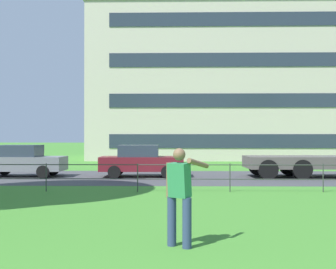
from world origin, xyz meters
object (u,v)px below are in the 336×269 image
Objects in this scene: person_thrower at (180,194)px; apartment_building_background at (233,85)px; car_grey_left at (22,161)px; car_maroon_right at (141,161)px.

person_thrower is 33.25m from apartment_building_background.
person_thrower is 15.52m from car_grey_left.
car_maroon_right is (5.80, 0.01, 0.00)m from car_grey_left.
car_maroon_right is 20.88m from apartment_building_background.
car_maroon_right is 0.16× the size of apartment_building_background.
apartment_building_background is (6.85, 18.84, 5.86)m from car_maroon_right.
person_thrower reaches higher than car_grey_left.
apartment_building_background is at bearing 56.14° from car_grey_left.
car_grey_left is 0.99× the size of car_maroon_right.
car_maroon_right is at bearing 0.06° from car_grey_left.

